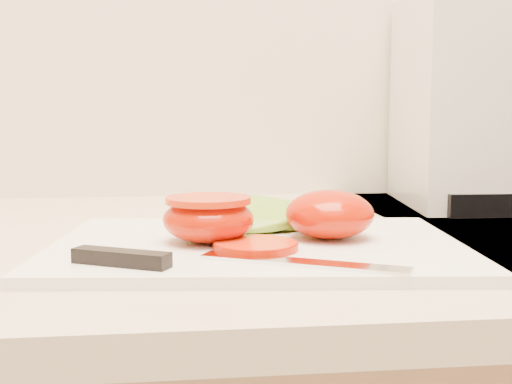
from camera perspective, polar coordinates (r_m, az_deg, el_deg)
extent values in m
cube|color=beige|center=(0.71, -0.02, -4.67)|extent=(3.92, 0.65, 0.03)
cube|color=white|center=(0.60, 0.11, -4.84)|extent=(0.40, 0.31, 0.01)
ellipsoid|color=#BF1B00|center=(0.62, 6.55, -1.97)|extent=(0.08, 0.08, 0.05)
ellipsoid|color=#BF1B00|center=(0.59, -4.25, -2.46)|extent=(0.08, 0.08, 0.04)
cylinder|color=red|center=(0.59, -4.26, -0.72)|extent=(0.08, 0.08, 0.01)
cylinder|color=red|center=(0.56, -0.02, -4.80)|extent=(0.07, 0.07, 0.01)
ellipsoid|color=#8AB52F|center=(0.68, -1.32, -1.98)|extent=(0.17, 0.15, 0.03)
ellipsoid|color=#8AB52F|center=(0.68, 2.63, -2.05)|extent=(0.13, 0.13, 0.02)
cube|color=silver|center=(0.51, 4.17, -6.30)|extent=(0.16, 0.10, 0.00)
cube|color=black|center=(0.51, -11.90, -5.74)|extent=(0.08, 0.05, 0.01)
cube|color=silver|center=(0.97, 19.13, 7.80)|extent=(0.23, 0.27, 0.30)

